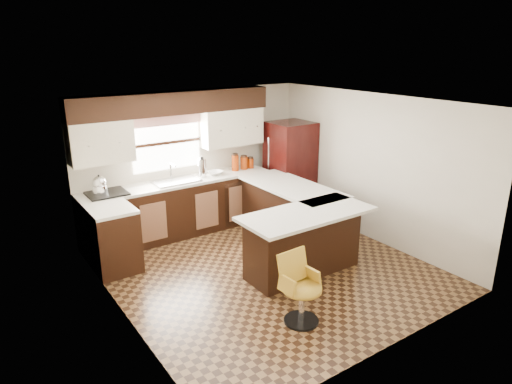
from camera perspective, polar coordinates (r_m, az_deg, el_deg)
floor at (r=6.74m, az=1.34°, el=-9.58°), size 4.40×4.40×0.00m
ceiling at (r=6.01m, az=1.51°, el=11.12°), size 4.40×4.40×0.00m
wall_back at (r=8.09m, az=-7.79°, el=4.13°), size 4.40×0.00×4.40m
wall_front at (r=4.79m, az=17.16°, el=-6.52°), size 4.40×0.00×4.40m
wall_left at (r=5.38m, az=-17.03°, el=-3.74°), size 0.00×4.40×4.40m
wall_right at (r=7.65m, az=14.29°, el=2.92°), size 0.00×4.40×4.40m
base_cab_back at (r=7.86m, az=-9.48°, el=-2.09°), size 3.30×0.60×0.90m
base_cab_left at (r=6.86m, az=-17.36°, el=-5.79°), size 0.60×0.70×0.90m
counter_back at (r=7.71m, az=-9.65°, el=1.20°), size 3.30×0.60×0.04m
counter_left at (r=6.69m, az=-17.74°, el=-2.08°), size 0.60×0.70×0.04m
soffit at (r=7.58m, az=-10.24°, el=10.92°), size 3.40×0.35×0.36m
upper_cab_left at (r=7.24m, az=-18.84°, el=5.91°), size 0.94×0.35×0.64m
upper_cab_right at (r=8.15m, az=-3.08°, el=8.12°), size 1.14×0.35×0.64m
window_pane at (r=7.79m, az=-11.12°, el=6.05°), size 1.20×0.02×0.90m
valance at (r=7.68m, az=-11.17°, el=8.85°), size 1.30×0.06×0.18m
sink at (r=7.66m, az=-9.94°, el=1.37°), size 0.75×0.45×0.03m
dishwasher at (r=8.08m, az=-2.18°, el=-1.44°), size 0.58×0.03×0.78m
cooktop at (r=7.29m, az=-18.14°, el=-0.17°), size 0.58×0.50×0.02m
peninsula_long at (r=7.51m, az=4.15°, el=-2.87°), size 0.60×1.95×0.90m
peninsula_return at (r=6.50m, az=5.89°, el=-6.33°), size 1.65×0.60×0.90m
counter_pen_long at (r=7.38m, az=4.53°, el=0.64°), size 0.84×1.95×0.04m
counter_pen_return at (r=6.25m, az=6.42°, el=-2.71°), size 1.89×0.84×0.04m
refrigerator at (r=8.59m, az=4.26°, el=2.88°), size 0.76×0.73×1.76m
bar_chair at (r=5.40m, az=5.80°, el=-12.07°), size 0.48×0.48×0.85m
kettle at (r=7.22m, az=-18.98°, el=0.91°), size 0.22×0.22×0.30m
percolator at (r=7.85m, az=-6.76°, el=3.02°), size 0.14×0.14×0.32m
mixing_bowl at (r=8.00m, az=-5.11°, el=2.42°), size 0.28×0.28×0.06m
canister_large at (r=8.20m, az=-2.62°, el=3.65°), size 0.13×0.13×0.28m
canister_med at (r=8.30m, az=-1.51°, el=3.64°), size 0.14×0.14×0.22m
canister_small at (r=8.39m, az=-0.70°, el=3.62°), size 0.12×0.12×0.18m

